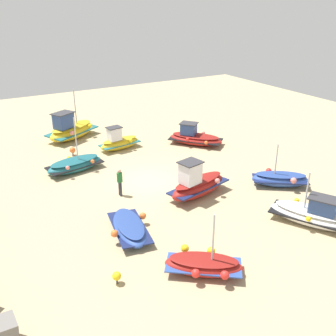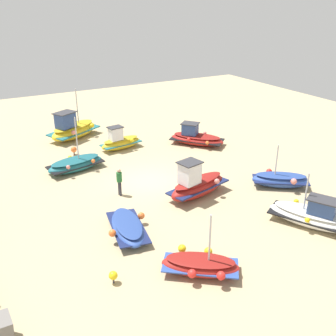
{
  "view_description": "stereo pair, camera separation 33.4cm",
  "coord_description": "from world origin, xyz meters",
  "px_view_note": "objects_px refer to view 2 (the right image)",
  "views": [
    {
      "loc": [
        -19.28,
        9.83,
        10.39
      ],
      "look_at": [
        -0.61,
        -1.03,
        0.9
      ],
      "focal_mm": 41.27,
      "sensor_mm": 36.0,
      "label": 1
    },
    {
      "loc": [
        -19.45,
        9.54,
        10.39
      ],
      "look_at": [
        -0.61,
        -1.03,
        0.9
      ],
      "focal_mm": 41.27,
      "sensor_mm": 36.0,
      "label": 2
    }
  ],
  "objects_px": {
    "fishing_boat_6": "(200,265)",
    "fishing_boat_4": "(197,185)",
    "fishing_boat_8": "(312,216)",
    "fishing_boat_7": "(76,164)",
    "fishing_boat_1": "(281,180)",
    "mooring_buoy_1": "(74,150)",
    "fishing_boat_2": "(128,227)",
    "fishing_boat_0": "(120,142)",
    "fishing_boat_3": "(196,138)",
    "fishing_boat_5": "(73,129)",
    "person_walking": "(119,180)",
    "mooring_buoy_0": "(113,276)"
  },
  "relations": [
    {
      "from": "fishing_boat_5",
      "to": "fishing_boat_7",
      "type": "height_order",
      "value": "fishing_boat_5"
    },
    {
      "from": "fishing_boat_4",
      "to": "mooring_buoy_0",
      "type": "relative_size",
      "value": 7.65
    },
    {
      "from": "fishing_boat_6",
      "to": "person_walking",
      "type": "height_order",
      "value": "fishing_boat_6"
    },
    {
      "from": "fishing_boat_2",
      "to": "mooring_buoy_0",
      "type": "xyz_separation_m",
      "value": [
        -2.99,
        1.94,
        0.01
      ]
    },
    {
      "from": "fishing_boat_3",
      "to": "mooring_buoy_1",
      "type": "bearing_deg",
      "value": 35.36
    },
    {
      "from": "fishing_boat_3",
      "to": "mooring_buoy_1",
      "type": "distance_m",
      "value": 9.26
    },
    {
      "from": "fishing_boat_0",
      "to": "mooring_buoy_1",
      "type": "xyz_separation_m",
      "value": [
        0.57,
        3.4,
        -0.19
      ]
    },
    {
      "from": "fishing_boat_1",
      "to": "mooring_buoy_1",
      "type": "relative_size",
      "value": 5.67
    },
    {
      "from": "fishing_boat_8",
      "to": "person_walking",
      "type": "height_order",
      "value": "fishing_boat_8"
    },
    {
      "from": "fishing_boat_8",
      "to": "fishing_boat_7",
      "type": "bearing_deg",
      "value": -174.27
    },
    {
      "from": "fishing_boat_4",
      "to": "person_walking",
      "type": "xyz_separation_m",
      "value": [
        2.26,
        3.78,
        0.22
      ]
    },
    {
      "from": "fishing_boat_2",
      "to": "fishing_boat_8",
      "type": "bearing_deg",
      "value": -104.56
    },
    {
      "from": "fishing_boat_7",
      "to": "mooring_buoy_1",
      "type": "distance_m",
      "value": 2.87
    },
    {
      "from": "fishing_boat_6",
      "to": "fishing_boat_7",
      "type": "xyz_separation_m",
      "value": [
        12.7,
        1.36,
        0.05
      ]
    },
    {
      "from": "fishing_boat_7",
      "to": "fishing_boat_5",
      "type": "bearing_deg",
      "value": -115.06
    },
    {
      "from": "fishing_boat_4",
      "to": "fishing_boat_7",
      "type": "xyz_separation_m",
      "value": [
        6.94,
        4.94,
        -0.29
      ]
    },
    {
      "from": "fishing_boat_1",
      "to": "mooring_buoy_1",
      "type": "xyz_separation_m",
      "value": [
        11.15,
        9.31,
        -0.04
      ]
    },
    {
      "from": "fishing_boat_0",
      "to": "mooring_buoy_0",
      "type": "xyz_separation_m",
      "value": [
        -13.75,
        6.1,
        -0.23
      ]
    },
    {
      "from": "fishing_boat_5",
      "to": "mooring_buoy_0",
      "type": "bearing_deg",
      "value": 49.94
    },
    {
      "from": "fishing_boat_0",
      "to": "fishing_boat_6",
      "type": "height_order",
      "value": "fishing_boat_6"
    },
    {
      "from": "fishing_boat_2",
      "to": "mooring_buoy_1",
      "type": "xyz_separation_m",
      "value": [
        11.32,
        -0.76,
        0.05
      ]
    },
    {
      "from": "fishing_boat_3",
      "to": "fishing_boat_7",
      "type": "xyz_separation_m",
      "value": [
        -0.32,
        9.62,
        -0.08
      ]
    },
    {
      "from": "fishing_boat_5",
      "to": "mooring_buoy_1",
      "type": "relative_size",
      "value": 7.75
    },
    {
      "from": "fishing_boat_2",
      "to": "fishing_boat_3",
      "type": "bearing_deg",
      "value": -37.41
    },
    {
      "from": "fishing_boat_6",
      "to": "fishing_boat_8",
      "type": "height_order",
      "value": "fishing_boat_6"
    },
    {
      "from": "fishing_boat_6",
      "to": "mooring_buoy_0",
      "type": "height_order",
      "value": "fishing_boat_6"
    },
    {
      "from": "fishing_boat_4",
      "to": "mooring_buoy_1",
      "type": "distance_m",
      "value": 10.62
    },
    {
      "from": "fishing_boat_2",
      "to": "mooring_buoy_0",
      "type": "relative_size",
      "value": 6.59
    },
    {
      "from": "fishing_boat_6",
      "to": "fishing_boat_5",
      "type": "bearing_deg",
      "value": -53.72
    },
    {
      "from": "fishing_boat_1",
      "to": "fishing_boat_0",
      "type": "bearing_deg",
      "value": 154.79
    },
    {
      "from": "fishing_boat_6",
      "to": "fishing_boat_2",
      "type": "bearing_deg",
      "value": -33.76
    },
    {
      "from": "fishing_boat_0",
      "to": "fishing_boat_7",
      "type": "bearing_deg",
      "value": 20.86
    },
    {
      "from": "fishing_boat_7",
      "to": "fishing_boat_8",
      "type": "relative_size",
      "value": 0.91
    },
    {
      "from": "fishing_boat_7",
      "to": "fishing_boat_8",
      "type": "xyz_separation_m",
      "value": [
        -12.35,
        -8.23,
        0.1
      ]
    },
    {
      "from": "fishing_boat_5",
      "to": "fishing_boat_3",
      "type": "bearing_deg",
      "value": 114.09
    },
    {
      "from": "fishing_boat_2",
      "to": "fishing_boat_8",
      "type": "height_order",
      "value": "fishing_boat_8"
    },
    {
      "from": "fishing_boat_7",
      "to": "fishing_boat_8",
      "type": "distance_m",
      "value": 14.84
    },
    {
      "from": "mooring_buoy_0",
      "to": "fishing_boat_7",
      "type": "bearing_deg",
      "value": -9.85
    },
    {
      "from": "fishing_boat_1",
      "to": "fishing_boat_6",
      "type": "distance_m",
      "value": 9.68
    },
    {
      "from": "fishing_boat_2",
      "to": "mooring_buoy_0",
      "type": "height_order",
      "value": "fishing_boat_2"
    },
    {
      "from": "fishing_boat_0",
      "to": "fishing_boat_4",
      "type": "distance_m",
      "value": 9.2
    },
    {
      "from": "person_walking",
      "to": "mooring_buoy_1",
      "type": "distance_m",
      "value": 7.5
    },
    {
      "from": "fishing_boat_5",
      "to": "fishing_boat_8",
      "type": "xyz_separation_m",
      "value": [
        -18.74,
        -6.48,
        -0.22
      ]
    },
    {
      "from": "fishing_boat_3",
      "to": "person_walking",
      "type": "relative_size",
      "value": 2.58
    },
    {
      "from": "fishing_boat_6",
      "to": "fishing_boat_4",
      "type": "bearing_deg",
      "value": -84.46
    },
    {
      "from": "fishing_boat_4",
      "to": "person_walking",
      "type": "distance_m",
      "value": 4.41
    },
    {
      "from": "fishing_boat_8",
      "to": "mooring_buoy_1",
      "type": "distance_m",
      "value": 16.9
    },
    {
      "from": "fishing_boat_1",
      "to": "fishing_boat_8",
      "type": "relative_size",
      "value": 0.8
    },
    {
      "from": "fishing_boat_1",
      "to": "mooring_buoy_0",
      "type": "distance_m",
      "value": 12.42
    },
    {
      "from": "fishing_boat_1",
      "to": "fishing_boat_5",
      "type": "distance_m",
      "value": 16.91
    }
  ]
}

